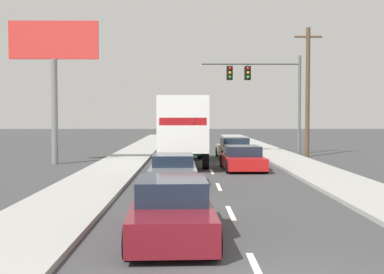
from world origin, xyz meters
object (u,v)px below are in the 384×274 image
object	(u,v)px
car_tan	(234,149)
roadside_billboard	(54,59)
box_truck	(182,127)
utility_pole_mid	(308,91)
car_red	(243,159)
traffic_signal_mast	(260,82)
car_gray	(173,171)
car_maroon	(172,211)

from	to	relation	value
car_tan	roadside_billboard	world-z (taller)	roadside_billboard
box_truck	car_tan	xyz separation A→B (m)	(3.27, 3.98, -1.50)
utility_pole_mid	box_truck	bearing A→B (deg)	-147.83
car_red	traffic_signal_mast	distance (m)	11.13
car_gray	traffic_signal_mast	size ratio (longest dim) A/B	0.64
car_gray	roadside_billboard	xyz separation A→B (m)	(-6.89, 8.36, 5.33)
car_gray	box_truck	bearing A→B (deg)	87.98
car_maroon	car_tan	size ratio (longest dim) A/B	0.98
car_gray	utility_pole_mid	bearing A→B (deg)	56.71
box_truck	car_tan	distance (m)	5.37
roadside_billboard	car_tan	bearing A→B (deg)	18.15
car_tan	car_red	distance (m)	6.53
car_red	traffic_signal_mast	xyz separation A→B (m)	(2.33, 9.88, 4.55)
utility_pole_mid	car_gray	bearing A→B (deg)	-123.29
car_gray	car_red	size ratio (longest dim) A/B	1.11
car_tan	car_red	world-z (taller)	car_tan
car_red	utility_pole_mid	world-z (taller)	utility_pole_mid
car_tan	car_red	bearing A→B (deg)	-91.73
utility_pole_mid	car_tan	bearing A→B (deg)	-166.29
traffic_signal_mast	car_red	bearing A→B (deg)	-103.24
traffic_signal_mast	roadside_billboard	size ratio (longest dim) A/B	0.87
traffic_signal_mast	car_tan	bearing A→B (deg)	-122.43
car_maroon	car_red	size ratio (longest dim) A/B	1.11
traffic_signal_mast	roadside_billboard	world-z (taller)	roadside_billboard
car_tan	utility_pole_mid	world-z (taller)	utility_pole_mid
box_truck	traffic_signal_mast	bearing A→B (deg)	53.61
car_red	traffic_signal_mast	size ratio (longest dim) A/B	0.58
box_truck	utility_pole_mid	size ratio (longest dim) A/B	1.07
box_truck	roadside_billboard	distance (m)	8.12
car_gray	roadside_billboard	size ratio (longest dim) A/B	0.56
car_gray	car_red	world-z (taller)	car_red
car_gray	car_tan	distance (m)	12.30
traffic_signal_mast	box_truck	bearing A→B (deg)	-126.39
car_gray	car_maroon	world-z (taller)	car_maroon
box_truck	car_maroon	bearing A→B (deg)	-90.28
car_red	roadside_billboard	xyz separation A→B (m)	(-10.24, 3.11, 5.33)
utility_pole_mid	roadside_billboard	world-z (taller)	utility_pole_mid
car_maroon	utility_pole_mid	distance (m)	23.15
box_truck	car_maroon	size ratio (longest dim) A/B	2.01
car_maroon	car_tan	world-z (taller)	car_tan
car_gray	car_tan	xyz separation A→B (m)	(3.55, 11.78, 0.05)
car_gray	traffic_signal_mast	bearing A→B (deg)	69.44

